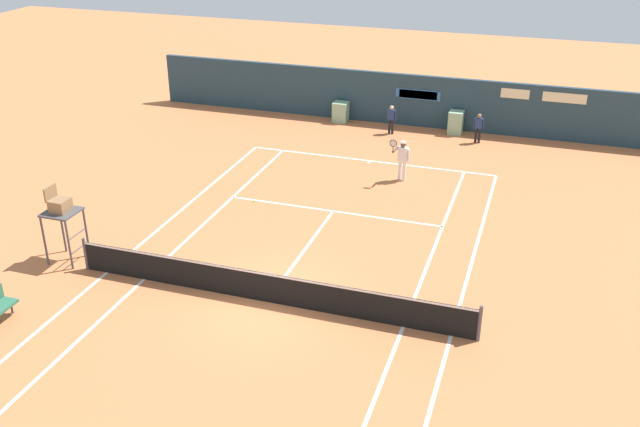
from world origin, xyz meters
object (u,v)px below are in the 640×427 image
object	(u,v)px
umpire_chair	(61,211)
ball_kid_left_post	(478,126)
ball_kid_centre_post	(391,118)
tennis_ball_mid_court	(254,201)
player_on_baseline	(402,157)

from	to	relation	value
umpire_chair	ball_kid_left_post	xyz separation A→B (m)	(10.96, 15.13, -0.92)
ball_kid_centre_post	tennis_ball_mid_court	bearing A→B (deg)	79.82
ball_kid_left_post	player_on_baseline	bearing A→B (deg)	64.48
ball_kid_left_post	ball_kid_centre_post	size ratio (longest dim) A/B	1.00
ball_kid_left_post	ball_kid_centre_post	distance (m)	4.03
umpire_chair	ball_kid_centre_post	xyz separation A→B (m)	(6.93, 15.13, -0.92)
player_on_baseline	tennis_ball_mid_court	xyz separation A→B (m)	(-4.79, -3.77, -0.96)
ball_kid_left_post	tennis_ball_mid_court	distance (m)	11.66
ball_kid_left_post	tennis_ball_mid_court	world-z (taller)	ball_kid_left_post
player_on_baseline	ball_kid_left_post	distance (m)	5.91
ball_kid_left_post	tennis_ball_mid_court	size ratio (longest dim) A/B	20.23
player_on_baseline	ball_kid_left_post	size ratio (longest dim) A/B	1.36
umpire_chair	ball_kid_left_post	distance (m)	18.71
player_on_baseline	tennis_ball_mid_court	size ratio (longest dim) A/B	27.47
ball_kid_left_post	ball_kid_centre_post	xyz separation A→B (m)	(-4.03, -0.00, -0.00)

